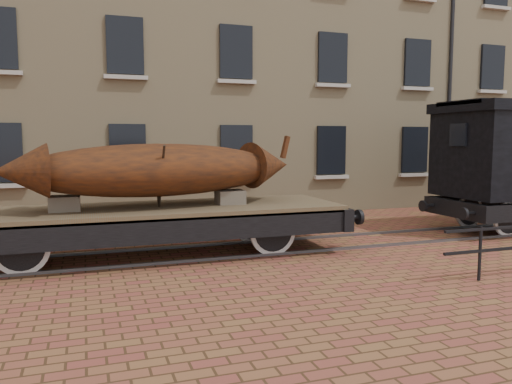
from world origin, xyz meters
name	(u,v)px	position (x,y,z in m)	size (l,w,h in m)	color
ground	(257,249)	(0.00, 0.00, 0.00)	(90.00, 90.00, 0.00)	brown
warehouse_cream	(247,36)	(3.00, 9.99, 7.00)	(40.00, 10.19, 14.00)	#CDB585
rail_track	(257,248)	(0.00, 0.00, 0.03)	(30.00, 1.52, 0.06)	#59595E
flatcar_wagon	(152,217)	(-2.41, 0.00, 0.88)	(9.39, 2.55, 1.42)	brown
iron_boat	(158,170)	(-2.26, 0.00, 1.92)	(6.52, 2.51, 1.57)	#5C280E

